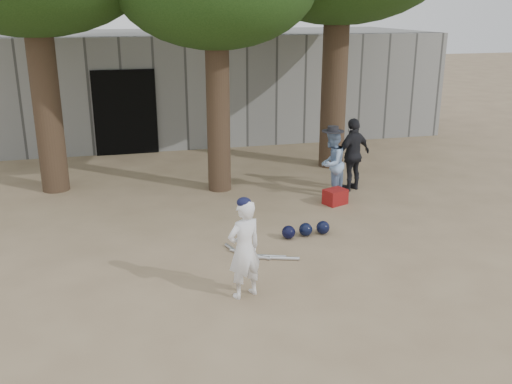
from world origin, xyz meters
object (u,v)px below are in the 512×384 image
object	(u,v)px
spectator_blue	(332,164)
boy_player	(244,249)
spectator_dark	(353,155)
red_bag	(335,197)

from	to	relation	value
spectator_blue	boy_player	bearing A→B (deg)	7.54
boy_player	spectator_dark	distance (m)	5.19
spectator_blue	red_bag	distance (m)	0.73
spectator_blue	spectator_dark	size ratio (longest dim) A/B	0.90
boy_player	spectator_dark	world-z (taller)	spectator_dark
red_bag	spectator_blue	bearing A→B (deg)	79.67
red_bag	spectator_dark	bearing A→B (deg)	49.05
boy_player	spectator_blue	bearing A→B (deg)	-146.73
boy_player	red_bag	bearing A→B (deg)	-149.65
spectator_dark	red_bag	world-z (taller)	spectator_dark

